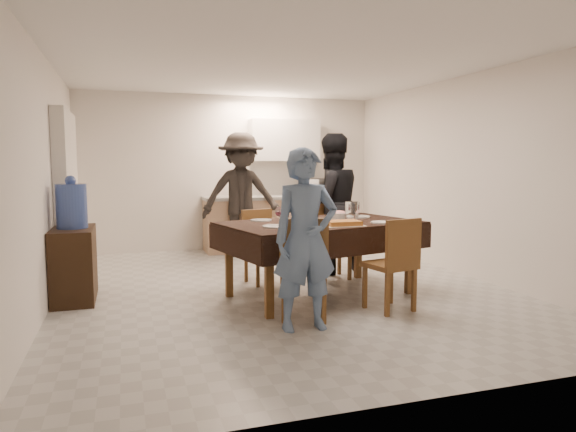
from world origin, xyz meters
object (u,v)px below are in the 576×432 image
Objects in this scene: dining_table at (320,225)px; wine_bottle at (315,207)px; person_kitchen at (242,195)px; person_near at (306,239)px; console at (74,264)px; water_pitcher at (352,211)px; person_far at (330,204)px; water_jug at (72,206)px; savoury_tart at (343,223)px; microwave at (315,187)px.

dining_table is 7.08× the size of wine_bottle.
person_kitchen is at bearing 95.55° from wine_bottle.
console is at bearing 141.23° from person_near.
water_pitcher is 0.12× the size of person_far.
water_jug is 3.06m from person_kitchen.
savoury_tart is 3.62m from microwave.
person_far is (0.60, 1.00, -0.06)m from wine_bottle.
water_pitcher is (0.35, -0.05, 0.15)m from dining_table.
water_jug is 0.93× the size of microwave.
console is 4.51m from microwave.
dining_table is 2.76× the size of console.
person_kitchen reaches higher than water_pitcher.
person_near is at bearing 54.85° from person_far.
person_kitchen reaches higher than person_near.
water_pitcher is (2.94, -0.66, -0.08)m from water_jug.
dining_table is 1.19m from person_far.
person_far is (0.45, 1.43, 0.08)m from savoury_tart.
dining_table is 1.19m from person_near.
person_far is at bearing 79.70° from water_pitcher.
savoury_tart is at bearing 65.03° from person_far.
person_kitchen is at bearing 41.61° from console.
water_pitcher is at bearing -76.40° from person_kitchen.
savoury_tart is 3.05m from person_kitchen.
person_kitchen is (2.29, 2.04, 0.58)m from console.
person_kitchen reaches higher than savoury_tart.
person_near is at bearing -134.13° from savoury_tart.
person_far reaches higher than person_near.
microwave is at bearing 33.89° from console.
dining_table is 3.30m from microwave.
water_jug is 4.46m from microwave.
microwave is 2.12m from person_far.
person_far is (0.20, 1.10, -0.01)m from water_pitcher.
person_far is at bearing 7.97° from water_jug.
wine_bottle is at bearing -12.41° from water_jug.
person_near reaches higher than dining_table.
person_kitchen reaches higher than console.
person_near is at bearing -114.44° from wine_bottle.
microwave is at bearing 57.25° from dining_table.
person_kitchen reaches higher than dining_table.
wine_bottle reaches higher than savoury_tart.
person_kitchen is (-0.65, 2.69, 0.03)m from water_pitcher.
water_pitcher is 0.42m from savoury_tart.
wine_bottle reaches higher than dining_table.
savoury_tart is at bearing 46.18° from person_near.
console is 3.22m from person_far.
console is at bearing 0.47° from person_far.
water_pitcher is 2.77m from person_kitchen.
wine_bottle is at bearing -12.41° from console.
person_near reaches higher than savoury_tart.
person_kitchen is at bearing 17.71° from microwave.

